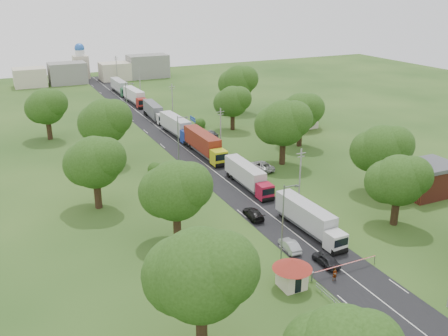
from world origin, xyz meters
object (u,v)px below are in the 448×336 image
boom_barrier (335,268)px  truck_0 (309,218)px  pedestrian_near (335,275)px  car_lane_mid (290,245)px  car_lane_front (326,260)px  guard_booth (292,270)px  info_sign (193,122)px

boom_barrier → truck_0: bearing=72.1°
pedestrian_near → car_lane_mid: bearing=100.6°
car_lane_front → car_lane_mid: car_lane_front is taller
guard_booth → car_lane_mid: (4.20, 7.00, -1.50)m
info_sign → car_lane_mid: 53.68m
guard_booth → boom_barrier: bearing=0.0°
guard_booth → pedestrian_near: bearing=-11.2°
truck_0 → car_lane_front: bearing=-110.2°
boom_barrier → car_lane_front: car_lane_front is taller
info_sign → car_lane_front: (-6.20, -57.83, -2.31)m
boom_barrier → guard_booth: (-5.84, -0.00, 1.27)m
guard_booth → car_lane_mid: guard_booth is taller
guard_booth → car_lane_mid: size_ratio=1.09×
car_lane_front → car_lane_mid: bearing=-68.4°
car_lane_mid → pedestrian_near: pedestrian_near is taller
truck_0 → pedestrian_near: size_ratio=8.80×
boom_barrier → info_sign: (6.56, 60.00, 2.11)m
car_lane_mid → pedestrian_near: bearing=101.3°
guard_booth → info_sign: bearing=78.3°
guard_booth → pedestrian_near: 5.35m
car_lane_front → truck_0: bearing=-111.1°
truck_0 → boom_barrier: bearing=-107.9°
car_lane_mid → guard_booth: bearing=64.2°
info_sign → car_lane_mid: (-8.20, -53.00, -2.34)m
info_sign → car_lane_front: info_sign is taller
truck_0 → car_lane_mid: 6.00m
info_sign → pedestrian_near: 61.48m
info_sign → car_lane_front: size_ratio=1.00×
guard_booth → truck_0: 13.66m
boom_barrier → car_lane_mid: size_ratio=2.29×
truck_0 → pedestrian_near: (-4.06, -11.16, -1.23)m
truck_0 → car_lane_front: truck_0 is taller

